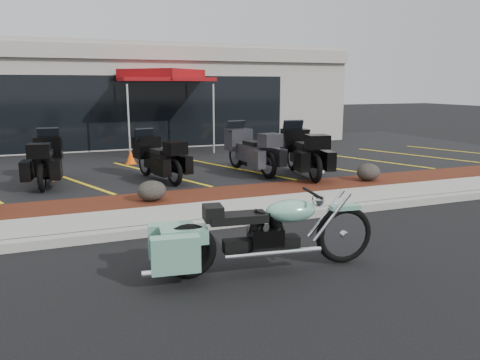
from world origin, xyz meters
name	(u,v)px	position (x,y,z in m)	size (l,w,h in m)	color
ground	(227,244)	(0.00, 0.00, 0.00)	(90.00, 90.00, 0.00)	black
curb	(210,224)	(0.00, 0.90, 0.07)	(24.00, 0.25, 0.15)	gray
sidewalk	(199,214)	(0.00, 1.60, 0.07)	(24.00, 1.20, 0.15)	gray
mulch_bed	(183,199)	(0.00, 2.80, 0.08)	(24.00, 1.20, 0.16)	#330E0B
upper_lot	(141,162)	(0.00, 8.20, 0.07)	(26.00, 9.60, 0.15)	black
dealership_building	(115,96)	(0.00, 14.47, 2.01)	(18.00, 8.16, 4.00)	gray
boulder_mid	(152,191)	(-0.69, 2.61, 0.37)	(0.59, 0.49, 0.42)	black
boulder_right	(368,172)	(4.66, 2.73, 0.37)	(0.60, 0.50, 0.42)	black
hero_cruiser	(344,226)	(1.26, -1.35, 0.55)	(3.10, 0.79, 1.09)	#72B298
touring_black_front	(50,153)	(-2.63, 5.90, 0.79)	(2.22, 0.85, 1.29)	black
touring_black_mid	(145,152)	(-0.34, 5.37, 0.77)	(2.13, 0.82, 1.24)	black
touring_grey	(236,144)	(2.26, 5.59, 0.83)	(2.33, 0.89, 1.36)	#2C2C31
touring_black_rear	(293,145)	(3.59, 4.70, 0.85)	(2.39, 0.91, 1.39)	black
traffic_cone	(131,157)	(-0.42, 7.42, 0.36)	(0.30, 0.30, 0.43)	#F25008
popup_canopy	(162,77)	(1.18, 10.13, 2.75)	(3.35, 3.35, 2.86)	silver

